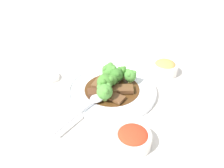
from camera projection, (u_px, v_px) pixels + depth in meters
name	position (u px, v px, depth m)	size (l,w,h in m)	color
ground_plane	(112.00, 92.00, 0.74)	(4.00, 4.00, 0.00)	silver
main_plate	(112.00, 90.00, 0.73)	(0.30, 0.30, 0.02)	white
beef_strip_0	(97.00, 92.00, 0.69)	(0.07, 0.06, 0.02)	#56331E
beef_strip_1	(116.00, 98.00, 0.68)	(0.05, 0.06, 0.01)	brown
beef_strip_2	(122.00, 89.00, 0.71)	(0.08, 0.08, 0.01)	brown
beef_strip_3	(100.00, 82.00, 0.74)	(0.07, 0.06, 0.01)	brown
broccoli_floret_0	(116.00, 75.00, 0.73)	(0.05, 0.05, 0.05)	#7FA84C
broccoli_floret_1	(110.00, 80.00, 0.71)	(0.03, 0.03, 0.05)	#8EB756
broccoli_floret_2	(130.00, 75.00, 0.74)	(0.04, 0.04, 0.05)	#8EB756
broccoli_floret_3	(122.00, 71.00, 0.75)	(0.04, 0.04, 0.05)	#7FA84C
broccoli_floret_4	(110.00, 71.00, 0.75)	(0.05, 0.05, 0.06)	#8EB756
broccoli_floret_5	(106.00, 83.00, 0.68)	(0.05, 0.05, 0.06)	#8EB756
broccoli_floret_6	(105.00, 91.00, 0.66)	(0.05, 0.05, 0.06)	#8EB756
serving_spoon	(94.00, 101.00, 0.66)	(0.21, 0.06, 0.01)	silver
side_bowl_kimchi	(133.00, 138.00, 0.55)	(0.10, 0.10, 0.05)	white
side_bowl_appetizer	(165.00, 67.00, 0.82)	(0.10, 0.10, 0.05)	white
sauce_dish	(50.00, 77.00, 0.80)	(0.07, 0.07, 0.01)	white
paper_napkin	(97.00, 60.00, 0.91)	(0.12, 0.12, 0.01)	white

